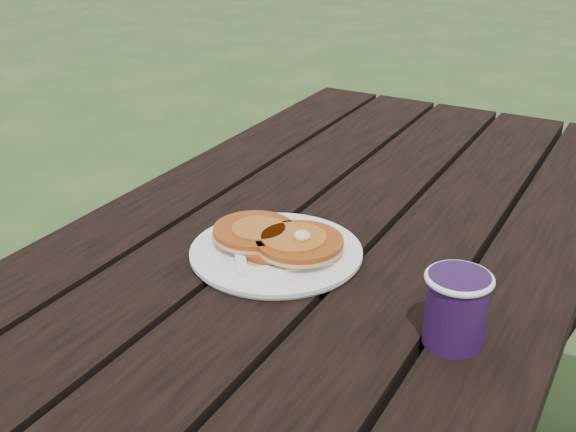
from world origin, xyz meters
The scene contains 5 objects.
plate centered at (-0.03, 0.04, 0.76)m, with size 0.24×0.24×0.01m, color white.
pancake_stack centered at (-0.03, 0.04, 0.77)m, with size 0.20×0.13×0.04m.
knife centered at (0.01, -0.01, 0.76)m, with size 0.02×0.18×0.01m, color white.
fork centered at (-0.06, -0.01, 0.77)m, with size 0.03×0.16×0.01m, color white, non-canonical shape.
coffee_cup centered at (0.26, -0.05, 0.80)m, with size 0.08×0.08×0.09m.
Camera 1 is at (0.43, -0.76, 1.25)m, focal length 45.00 mm.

